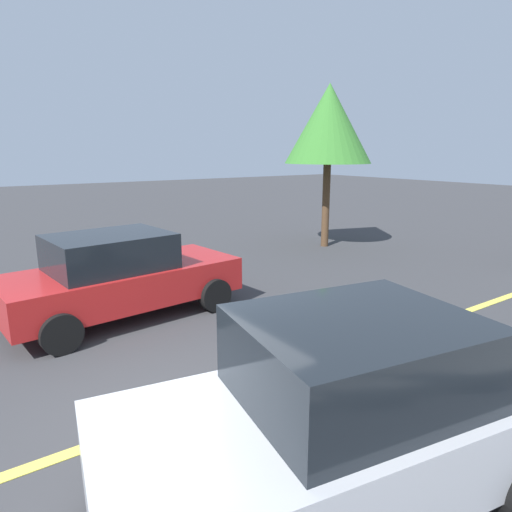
{
  "coord_description": "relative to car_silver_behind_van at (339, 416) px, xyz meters",
  "views": [
    {
      "loc": [
        -1.68,
        -4.34,
        3.01
      ],
      "look_at": [
        1.99,
        0.94,
        1.49
      ],
      "focal_mm": 31.34,
      "sensor_mm": 36.0,
      "label": 1
    }
  ],
  "objects": [
    {
      "name": "car_red_near_curb",
      "position": [
        -0.05,
        5.53,
        -0.05
      ],
      "size": [
        4.35,
        2.34,
        1.58
      ],
      "color": "red",
      "rests_on": "ground_plane"
    },
    {
      "name": "car_silver_behind_van",
      "position": [
        0.0,
        0.0,
        0.0
      ],
      "size": [
        4.16,
        2.52,
        1.7
      ],
      "color": "#B7BABF",
      "rests_on": "ground_plane"
    },
    {
      "name": "ground_plane",
      "position": [
        -0.8,
        2.0,
        -0.84
      ],
      "size": [
        80.0,
        80.0,
        0.0
      ],
      "primitive_type": "plane",
      "color": "#38383A"
    },
    {
      "name": "lane_marking_centre",
      "position": [
        2.2,
        2.0,
        -0.84
      ],
      "size": [
        28.0,
        0.16,
        0.01
      ],
      "primitive_type": "cube",
      "color": "#E0D14C"
    },
    {
      "name": "tree_left_verge",
      "position": [
        7.44,
        8.05,
        2.96
      ],
      "size": [
        2.67,
        2.67,
        5.01
      ],
      "color": "#513823",
      "rests_on": "ground_plane"
    }
  ]
}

